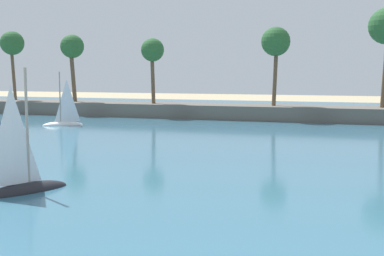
# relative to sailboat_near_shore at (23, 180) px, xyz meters

# --- Properties ---
(sea) EXTENTS (220.00, 92.14, 0.06)m
(sea) POSITION_rel_sailboat_near_shore_xyz_m (9.48, 35.54, -0.62)
(sea) COLOR #386B84
(sea) RESTS_ON ground
(palm_headland) EXTENTS (111.80, 6.22, 13.20)m
(palm_headland) POSITION_rel_sailboat_near_shore_xyz_m (8.90, 41.61, 2.02)
(palm_headland) COLOR #605B54
(palm_headland) RESTS_ON ground
(sailboat_near_shore) EXTENTS (3.32, 4.58, 6.50)m
(sailboat_near_shore) POSITION_rel_sailboat_near_shore_xyz_m (0.00, 0.00, 0.00)
(sailboat_near_shore) COLOR black
(sailboat_near_shore) RESTS_ON sea
(sailboat_toward_headland) EXTENTS (4.37, 3.43, 6.30)m
(sailboat_toward_headland) POSITION_rel_sailboat_near_shore_xyz_m (-15.06, 27.90, -0.02)
(sailboat_toward_headland) COLOR white
(sailboat_toward_headland) RESTS_ON sea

